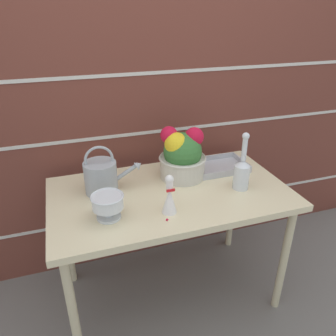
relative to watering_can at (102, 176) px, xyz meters
The scene contains 10 objects.
ground_plane 0.91m from the watering_can, 17.84° to the right, with size 12.00×12.00×0.00m, color slate.
brick_wall 0.57m from the watering_can, 46.86° to the left, with size 3.60×0.08×2.20m.
patio_table 0.39m from the watering_can, 17.84° to the right, with size 1.26×0.72×0.74m.
watering_can is the anchor object (origin of this frame).
crystal_pedestal_bowl 0.25m from the watering_can, 92.14° to the right, with size 0.15×0.15×0.12m.
flower_planter 0.46m from the watering_can, ahead, with size 0.27×0.27×0.30m.
glass_decanter 0.74m from the watering_can, 15.67° to the right, with size 0.08×0.08×0.32m.
figurine_vase 0.40m from the watering_can, 47.21° to the right, with size 0.07×0.07×0.20m.
wire_tray 0.72m from the watering_can, ahead, with size 0.32×0.23×0.04m.
fallen_petal 0.44m from the watering_can, 56.11° to the right, with size 0.01×0.01×0.01m.
Camera 1 is at (-0.49, -1.43, 1.63)m, focal length 35.00 mm.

